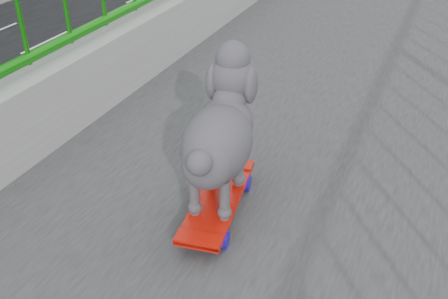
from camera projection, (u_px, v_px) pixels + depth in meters
railing at (376, 287)px, 1.18m from camera, size 3.00×24.00×1.42m
skateboard at (218, 202)px, 1.71m from camera, size 0.21×0.49×0.06m
poodle at (220, 133)px, 1.61m from camera, size 0.26×0.51×0.42m
car_1 at (151, 70)px, 18.35m from camera, size 1.69×4.83×1.59m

